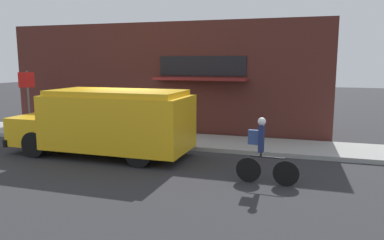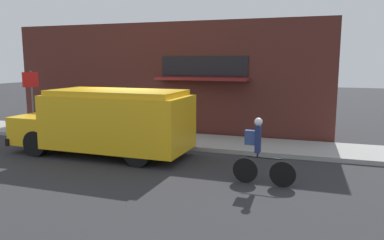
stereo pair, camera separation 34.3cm
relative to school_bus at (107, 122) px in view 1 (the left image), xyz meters
name	(u,v)px [view 1 (the left image)]	position (x,y,z in m)	size (l,w,h in m)	color
ground_plane	(131,146)	(0.11, 1.41, -1.12)	(70.00, 70.00, 0.00)	#2B2B2D
sidewalk	(145,138)	(0.11, 2.57, -1.04)	(28.00, 2.32, 0.14)	#999993
storefront	(159,79)	(0.18, 3.91, 1.19)	(13.79, 0.91, 4.59)	#4C231E
school_bus	(107,122)	(0.00, 0.00, 0.00)	(5.93, 2.62, 2.13)	yellow
cyclist	(263,152)	(5.08, -1.34, -0.31)	(1.56, 0.21, 1.67)	black
stop_sign_post	(28,92)	(-4.57, 1.78, 0.70)	(0.45, 0.45, 2.50)	slate
trash_bin	(162,124)	(0.58, 3.19, -0.55)	(0.61, 0.61, 0.84)	#2D5138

